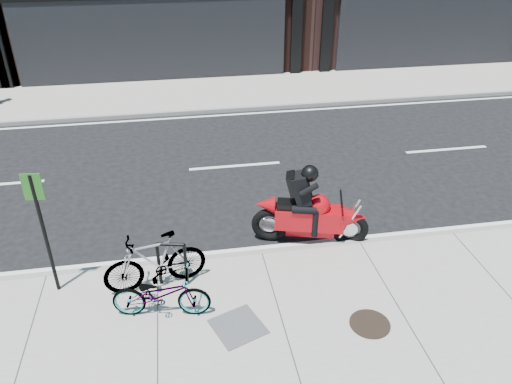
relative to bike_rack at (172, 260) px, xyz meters
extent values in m
plane|color=black|center=(1.70, 2.60, -0.65)|extent=(120.00, 120.00, 0.00)
cube|color=gray|center=(1.70, -2.40, -0.59)|extent=(60.00, 6.00, 0.13)
cube|color=gray|center=(1.70, 10.35, -0.59)|extent=(60.00, 3.50, 0.13)
cylinder|color=black|center=(-0.23, 0.05, -0.09)|extent=(0.06, 0.06, 0.86)
cylinder|color=black|center=(0.23, -0.05, -0.09)|extent=(0.06, 0.06, 0.86)
cylinder|color=black|center=(0.00, 0.00, 0.34)|extent=(0.47, 0.16, 0.06)
imported|color=gray|center=(-0.20, -0.73, -0.10)|extent=(1.67, 0.80, 0.84)
imported|color=gray|center=(-0.29, 0.00, 0.01)|extent=(1.85, 0.82, 1.07)
torus|color=black|center=(3.52, 0.78, -0.29)|extent=(0.76, 0.35, 0.75)
torus|color=black|center=(1.97, 1.21, -0.29)|extent=(0.76, 0.35, 0.75)
cube|color=#A3070E|center=(2.73, 1.00, -0.06)|extent=(1.42, 0.78, 0.43)
cone|color=#A3070E|center=(3.56, 0.77, 0.00)|extent=(0.62, 0.62, 0.50)
sphere|color=#A3070E|center=(2.89, 0.95, 0.23)|extent=(0.45, 0.45, 0.45)
cube|color=black|center=(2.40, 1.09, 0.21)|extent=(0.68, 0.47, 0.14)
cylinder|color=silver|center=(2.19, 1.36, -0.31)|extent=(0.63, 0.27, 0.10)
cube|color=black|center=(2.56, 1.05, 0.59)|extent=(0.54, 0.51, 0.67)
cube|color=black|center=(2.38, 1.10, 0.68)|extent=(0.35, 0.40, 0.46)
sphere|color=black|center=(2.69, 1.01, 0.93)|extent=(0.33, 0.33, 0.33)
cylinder|color=black|center=(3.08, -1.54, -0.51)|extent=(0.68, 0.68, 0.02)
cube|color=#515053|center=(0.98, -1.24, -0.51)|extent=(0.97, 0.97, 0.02)
cylinder|color=black|center=(-2.01, 0.20, 0.62)|extent=(0.06, 0.06, 2.27)
cube|color=#25641C|center=(-2.01, 0.20, 1.55)|extent=(0.31, 0.05, 0.47)
camera|label=1|loc=(0.28, -7.02, 5.38)|focal=35.00mm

